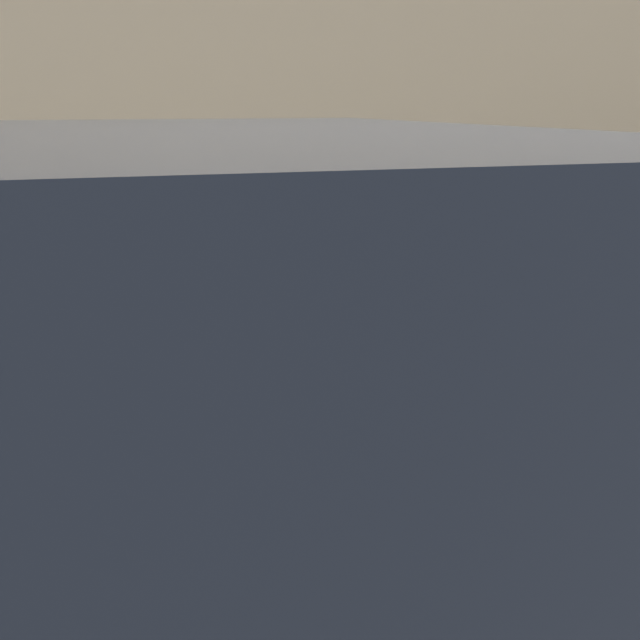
% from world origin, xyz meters
% --- Properties ---
extents(sidewalk, '(24.00, 2.80, 0.15)m').
position_xyz_m(sidewalk, '(0.00, 2.20, 0.07)').
color(sidewalk, '#9E9B96').
rests_on(sidewalk, ground_plane).
extents(parking_meter, '(0.21, 0.12, 1.42)m').
position_xyz_m(parking_meter, '(-0.50, 1.10, 1.10)').
color(parking_meter, '#2D2D30').
rests_on(parking_meter, sidewalk).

